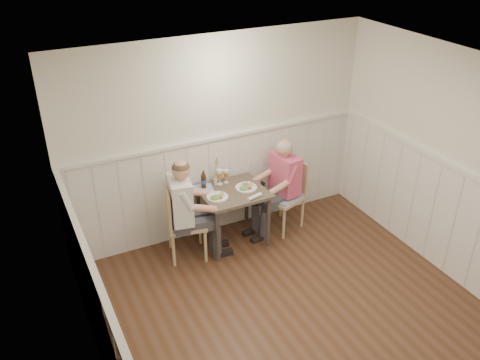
% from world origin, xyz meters
% --- Properties ---
extents(ground_plane, '(4.50, 4.50, 0.00)m').
position_xyz_m(ground_plane, '(0.00, 0.00, 0.00)').
color(ground_plane, '#492B18').
extents(room_shell, '(4.04, 4.54, 2.60)m').
position_xyz_m(room_shell, '(0.00, 0.00, 1.52)').
color(room_shell, silver).
rests_on(room_shell, ground).
extents(wainscot, '(4.00, 4.49, 1.34)m').
position_xyz_m(wainscot, '(0.00, 0.69, 0.69)').
color(wainscot, silver).
rests_on(wainscot, ground).
extents(dining_table, '(0.80, 0.70, 0.75)m').
position_xyz_m(dining_table, '(-0.00, 1.84, 0.64)').
color(dining_table, '#4D3E35').
rests_on(dining_table, ground).
extents(chair_right, '(0.57, 0.57, 0.95)m').
position_xyz_m(chair_right, '(0.78, 1.86, 0.52)').
color(chair_right, tan).
rests_on(chair_right, ground).
extents(chair_left, '(0.54, 0.54, 0.96)m').
position_xyz_m(chair_left, '(-0.69, 1.85, 0.52)').
color(chair_left, tan).
rests_on(chair_left, ground).
extents(man_in_pink, '(0.64, 0.44, 1.31)m').
position_xyz_m(man_in_pink, '(0.71, 1.84, 0.55)').
color(man_in_pink, '#3F3F47').
rests_on(man_in_pink, ground).
extents(diner_cream, '(0.68, 0.48, 1.35)m').
position_xyz_m(diner_cream, '(-0.66, 1.79, 0.57)').
color(diner_cream, '#3F3F47').
rests_on(diner_cream, ground).
extents(plate_man, '(0.27, 0.27, 0.07)m').
position_xyz_m(plate_man, '(0.17, 1.82, 0.77)').
color(plate_man, white).
rests_on(plate_man, dining_table).
extents(plate_diner, '(0.26, 0.26, 0.07)m').
position_xyz_m(plate_diner, '(-0.25, 1.77, 0.77)').
color(plate_diner, white).
rests_on(plate_diner, dining_table).
extents(beer_glass_a, '(0.07, 0.07, 0.18)m').
position_xyz_m(beer_glass_a, '(0.02, 2.07, 0.87)').
color(beer_glass_a, silver).
rests_on(beer_glass_a, dining_table).
extents(beer_glass_b, '(0.08, 0.08, 0.21)m').
position_xyz_m(beer_glass_b, '(-0.08, 2.06, 0.89)').
color(beer_glass_b, silver).
rests_on(beer_glass_b, dining_table).
extents(beer_bottle, '(0.07, 0.07, 0.24)m').
position_xyz_m(beer_bottle, '(-0.29, 2.07, 0.86)').
color(beer_bottle, '#32200F').
rests_on(beer_bottle, dining_table).
extents(rolled_napkin, '(0.21, 0.10, 0.05)m').
position_xyz_m(rolled_napkin, '(0.15, 1.56, 0.77)').
color(rolled_napkin, white).
rests_on(rolled_napkin, dining_table).
extents(grass_vase, '(0.05, 0.05, 0.40)m').
position_xyz_m(grass_vase, '(-0.13, 2.08, 0.93)').
color(grass_vase, silver).
rests_on(grass_vase, dining_table).
extents(gingham_mat, '(0.34, 0.29, 0.01)m').
position_xyz_m(gingham_mat, '(-0.34, 2.05, 0.75)').
color(gingham_mat, '#6478B7').
rests_on(gingham_mat, dining_table).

